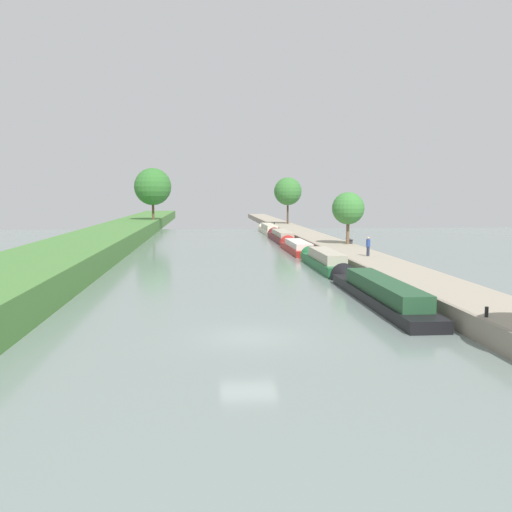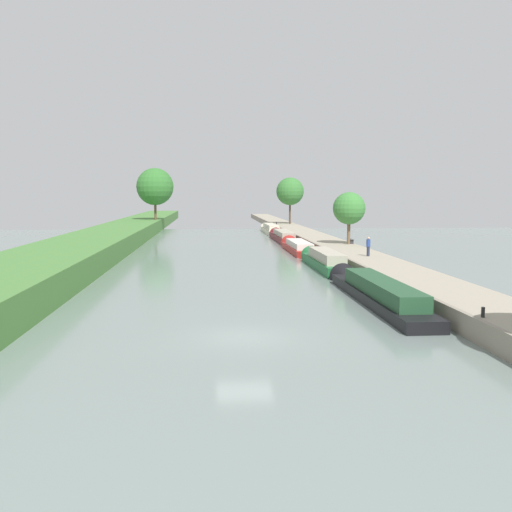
% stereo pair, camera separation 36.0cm
% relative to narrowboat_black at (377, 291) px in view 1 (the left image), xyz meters
% --- Properties ---
extents(ground_plane, '(160.00, 160.00, 0.00)m').
position_rel_narrowboat_black_xyz_m(ground_plane, '(-8.20, -8.02, -0.59)').
color(ground_plane, slate).
extents(right_towpath, '(4.18, 260.00, 1.01)m').
position_rel_narrowboat_black_xyz_m(right_towpath, '(3.78, -8.02, -0.09)').
color(right_towpath, '#9E937F').
rests_on(right_towpath, ground_plane).
extents(stone_quay, '(0.25, 260.00, 1.06)m').
position_rel_narrowboat_black_xyz_m(stone_quay, '(1.57, -8.02, -0.06)').
color(stone_quay, gray).
rests_on(stone_quay, ground_plane).
extents(narrowboat_black, '(2.01, 16.70, 2.11)m').
position_rel_narrowboat_black_xyz_m(narrowboat_black, '(0.00, 0.00, 0.00)').
color(narrowboat_black, black).
rests_on(narrowboat_black, ground_plane).
extents(narrowboat_green, '(1.96, 12.91, 2.12)m').
position_rel_narrowboat_black_xyz_m(narrowboat_green, '(0.04, 15.50, 0.05)').
color(narrowboat_green, '#1E6033').
rests_on(narrowboat_green, ground_plane).
extents(narrowboat_red, '(2.14, 13.34, 2.03)m').
position_rel_narrowboat_black_xyz_m(narrowboat_red, '(-0.05, 30.02, -0.09)').
color(narrowboat_red, maroon).
rests_on(narrowboat_red, ground_plane).
extents(narrowboat_maroon, '(2.06, 15.84, 2.03)m').
position_rel_narrowboat_black_xyz_m(narrowboat_maroon, '(0.16, 44.51, 0.00)').
color(narrowboat_maroon, maroon).
rests_on(narrowboat_maroon, ground_plane).
extents(narrowboat_cream, '(1.94, 15.69, 2.04)m').
position_rel_narrowboat_black_xyz_m(narrowboat_cream, '(0.16, 60.30, 0.03)').
color(narrowboat_cream, beige).
rests_on(narrowboat_cream, ground_plane).
extents(tree_rightbank_midnear, '(3.42, 3.42, 5.51)m').
position_rel_narrowboat_black_xyz_m(tree_rightbank_midnear, '(5.03, 27.04, 4.20)').
color(tree_rightbank_midnear, brown).
rests_on(tree_rightbank_midnear, right_towpath).
extents(tree_rightbank_midfar, '(4.94, 4.94, 8.29)m').
position_rel_narrowboat_black_xyz_m(tree_rightbank_midfar, '(4.67, 69.33, 6.22)').
color(tree_rightbank_midfar, '#4C3828').
rests_on(tree_rightbank_midfar, right_towpath).
extents(tree_leftbank_downstream, '(6.34, 6.34, 8.83)m').
position_rel_narrowboat_black_xyz_m(tree_leftbank_downstream, '(-19.02, 67.23, 7.00)').
color(tree_leftbank_downstream, brown).
rests_on(tree_leftbank_downstream, left_grassy_bank).
extents(person_walking, '(0.34, 0.34, 1.66)m').
position_rel_narrowboat_black_xyz_m(person_walking, '(3.82, 15.10, 1.29)').
color(person_walking, '#282D42').
rests_on(person_walking, right_towpath).
extents(mooring_bollard_near, '(0.16, 0.16, 0.45)m').
position_rel_narrowboat_black_xyz_m(mooring_bollard_near, '(1.99, -9.37, 0.64)').
color(mooring_bollard_near, black).
rests_on(mooring_bollard_near, right_towpath).
extents(mooring_bollard_far, '(0.16, 0.16, 0.45)m').
position_rel_narrowboat_black_xyz_m(mooring_bollard_far, '(1.99, 67.18, 0.64)').
color(mooring_bollard_far, black).
rests_on(mooring_bollard_far, right_towpath).
extents(park_bench, '(0.44, 1.50, 0.47)m').
position_rel_narrowboat_black_xyz_m(park_bench, '(5.42, 27.81, 0.76)').
color(park_bench, '#333338').
rests_on(park_bench, right_towpath).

